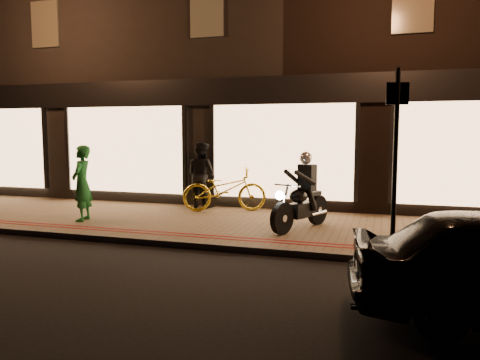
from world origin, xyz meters
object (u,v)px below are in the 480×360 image
at_px(bicycle_gold, 225,189).
at_px(person_green, 82,183).
at_px(sign_post, 395,152).
at_px(motorcycle, 302,199).

relative_size(bicycle_gold, person_green, 1.23).
bearing_deg(sign_post, motorcycle, 138.78).
bearing_deg(person_green, sign_post, 68.84).
bearing_deg(bicycle_gold, sign_post, -150.06).
distance_m(sign_post, bicycle_gold, 5.17).
relative_size(sign_post, person_green, 1.77).
relative_size(motorcycle, sign_post, 0.61).
bearing_deg(motorcycle, person_green, -149.57).
height_order(sign_post, person_green, sign_post).
relative_size(motorcycle, person_green, 1.08).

